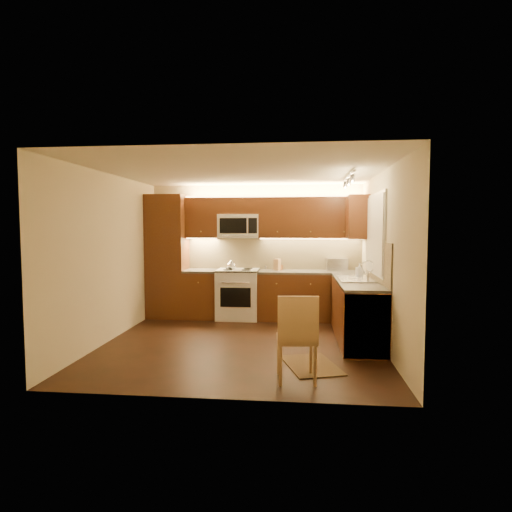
# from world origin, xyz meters

# --- Properties ---
(floor) EXTENTS (4.00, 4.00, 0.01)m
(floor) POSITION_xyz_m (0.00, 0.00, 0.00)
(floor) COLOR black
(floor) RESTS_ON ground
(ceiling) EXTENTS (4.00, 4.00, 0.01)m
(ceiling) POSITION_xyz_m (0.00, 0.00, 2.50)
(ceiling) COLOR beige
(ceiling) RESTS_ON ground
(wall_back) EXTENTS (4.00, 0.01, 2.50)m
(wall_back) POSITION_xyz_m (0.00, 2.00, 1.25)
(wall_back) COLOR #C7B992
(wall_back) RESTS_ON ground
(wall_front) EXTENTS (4.00, 0.01, 2.50)m
(wall_front) POSITION_xyz_m (0.00, -2.00, 1.25)
(wall_front) COLOR #C7B992
(wall_front) RESTS_ON ground
(wall_left) EXTENTS (0.01, 4.00, 2.50)m
(wall_left) POSITION_xyz_m (-2.00, 0.00, 1.25)
(wall_left) COLOR #C7B992
(wall_left) RESTS_ON ground
(wall_right) EXTENTS (0.01, 4.00, 2.50)m
(wall_right) POSITION_xyz_m (2.00, 0.00, 1.25)
(wall_right) COLOR #C7B992
(wall_right) RESTS_ON ground
(pantry) EXTENTS (0.70, 0.60, 2.30)m
(pantry) POSITION_xyz_m (-1.65, 1.70, 1.15)
(pantry) COLOR #481B0F
(pantry) RESTS_ON floor
(base_cab_back_left) EXTENTS (0.62, 0.60, 0.86)m
(base_cab_back_left) POSITION_xyz_m (-0.99, 1.70, 0.43)
(base_cab_back_left) COLOR #481B0F
(base_cab_back_left) RESTS_ON floor
(counter_back_left) EXTENTS (0.62, 0.60, 0.04)m
(counter_back_left) POSITION_xyz_m (-0.99, 1.70, 0.88)
(counter_back_left) COLOR #3D3B38
(counter_back_left) RESTS_ON base_cab_back_left
(base_cab_back_right) EXTENTS (1.92, 0.60, 0.86)m
(base_cab_back_right) POSITION_xyz_m (1.04, 1.70, 0.43)
(base_cab_back_right) COLOR #481B0F
(base_cab_back_right) RESTS_ON floor
(counter_back_right) EXTENTS (1.92, 0.60, 0.04)m
(counter_back_right) POSITION_xyz_m (1.04, 1.70, 0.88)
(counter_back_right) COLOR #3D3B38
(counter_back_right) RESTS_ON base_cab_back_right
(base_cab_right) EXTENTS (0.60, 2.00, 0.86)m
(base_cab_right) POSITION_xyz_m (1.70, 0.40, 0.43)
(base_cab_right) COLOR #481B0F
(base_cab_right) RESTS_ON floor
(counter_right) EXTENTS (0.60, 2.00, 0.04)m
(counter_right) POSITION_xyz_m (1.70, 0.40, 0.88)
(counter_right) COLOR #3D3B38
(counter_right) RESTS_ON base_cab_right
(dishwasher) EXTENTS (0.58, 0.60, 0.84)m
(dishwasher) POSITION_xyz_m (1.70, -0.30, 0.43)
(dishwasher) COLOR silver
(dishwasher) RESTS_ON floor
(backsplash_back) EXTENTS (3.30, 0.02, 0.60)m
(backsplash_back) POSITION_xyz_m (0.35, 1.99, 1.20)
(backsplash_back) COLOR tan
(backsplash_back) RESTS_ON wall_back
(backsplash_right) EXTENTS (0.02, 2.00, 0.60)m
(backsplash_right) POSITION_xyz_m (1.99, 0.40, 1.20)
(backsplash_right) COLOR tan
(backsplash_right) RESTS_ON wall_right
(upper_cab_back_left) EXTENTS (0.62, 0.35, 0.75)m
(upper_cab_back_left) POSITION_xyz_m (-0.99, 1.82, 1.88)
(upper_cab_back_left) COLOR #481B0F
(upper_cab_back_left) RESTS_ON wall_back
(upper_cab_back_right) EXTENTS (1.92, 0.35, 0.75)m
(upper_cab_back_right) POSITION_xyz_m (1.04, 1.82, 1.88)
(upper_cab_back_right) COLOR #481B0F
(upper_cab_back_right) RESTS_ON wall_back
(upper_cab_bridge) EXTENTS (0.76, 0.35, 0.31)m
(upper_cab_bridge) POSITION_xyz_m (-0.30, 1.82, 2.09)
(upper_cab_bridge) COLOR #481B0F
(upper_cab_bridge) RESTS_ON wall_back
(upper_cab_right_corner) EXTENTS (0.35, 0.50, 0.75)m
(upper_cab_right_corner) POSITION_xyz_m (1.82, 1.40, 1.88)
(upper_cab_right_corner) COLOR #481B0F
(upper_cab_right_corner) RESTS_ON wall_right
(stove) EXTENTS (0.76, 0.65, 0.92)m
(stove) POSITION_xyz_m (-0.30, 1.68, 0.46)
(stove) COLOR silver
(stove) RESTS_ON floor
(microwave) EXTENTS (0.76, 0.38, 0.44)m
(microwave) POSITION_xyz_m (-0.30, 1.81, 1.72)
(microwave) COLOR silver
(microwave) RESTS_ON wall_back
(window_frame) EXTENTS (0.03, 1.44, 1.24)m
(window_frame) POSITION_xyz_m (1.99, 0.55, 1.60)
(window_frame) COLOR silver
(window_frame) RESTS_ON wall_right
(window_blinds) EXTENTS (0.02, 1.36, 1.16)m
(window_blinds) POSITION_xyz_m (1.97, 0.55, 1.60)
(window_blinds) COLOR silver
(window_blinds) RESTS_ON wall_right
(sink) EXTENTS (0.52, 0.86, 0.15)m
(sink) POSITION_xyz_m (1.70, 0.55, 0.98)
(sink) COLOR silver
(sink) RESTS_ON counter_right
(faucet) EXTENTS (0.20, 0.04, 0.30)m
(faucet) POSITION_xyz_m (1.88, 0.55, 1.05)
(faucet) COLOR silver
(faucet) RESTS_ON counter_right
(track_light_bar) EXTENTS (0.04, 1.20, 0.03)m
(track_light_bar) POSITION_xyz_m (1.55, 0.40, 2.46)
(track_light_bar) COLOR silver
(track_light_bar) RESTS_ON ceiling
(kettle) EXTENTS (0.19, 0.19, 0.20)m
(kettle) POSITION_xyz_m (-0.41, 1.59, 1.02)
(kettle) COLOR silver
(kettle) RESTS_ON stove
(toaster_oven) EXTENTS (0.40, 0.32, 0.23)m
(toaster_oven) POSITION_xyz_m (1.51, 1.83, 1.02)
(toaster_oven) COLOR silver
(toaster_oven) RESTS_ON counter_back_right
(knife_block) EXTENTS (0.14, 0.17, 0.21)m
(knife_block) POSITION_xyz_m (0.42, 1.80, 1.00)
(knife_block) COLOR #AB8A4D
(knife_block) RESTS_ON counter_back_right
(spice_jar_a) EXTENTS (0.05, 0.05, 0.08)m
(spice_jar_a) POSITION_xyz_m (0.21, 1.81, 0.94)
(spice_jar_a) COLOR silver
(spice_jar_a) RESTS_ON counter_back_right
(spice_jar_b) EXTENTS (0.06, 0.06, 0.08)m
(spice_jar_b) POSITION_xyz_m (0.50, 1.94, 0.94)
(spice_jar_b) COLOR brown
(spice_jar_b) RESTS_ON counter_back_right
(spice_jar_c) EXTENTS (0.06, 0.06, 0.10)m
(spice_jar_c) POSITION_xyz_m (0.45, 1.83, 0.95)
(spice_jar_c) COLOR silver
(spice_jar_c) RESTS_ON counter_back_right
(spice_jar_d) EXTENTS (0.04, 0.04, 0.09)m
(spice_jar_d) POSITION_xyz_m (0.49, 1.85, 0.94)
(spice_jar_d) COLOR #AD6534
(spice_jar_d) RESTS_ON counter_back_right
(soap_bottle) EXTENTS (0.12, 0.13, 0.21)m
(soap_bottle) POSITION_xyz_m (1.82, 1.05, 1.00)
(soap_bottle) COLOR silver
(soap_bottle) RESTS_ON counter_right
(rug) EXTENTS (0.81, 1.00, 0.01)m
(rug) POSITION_xyz_m (0.98, -0.90, 0.01)
(rug) COLOR black
(rug) RESTS_ON floor
(dining_chair) EXTENTS (0.47, 0.47, 0.98)m
(dining_chair) POSITION_xyz_m (0.80, -1.41, 0.49)
(dining_chair) COLOR #AB8A4D
(dining_chair) RESTS_ON floor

